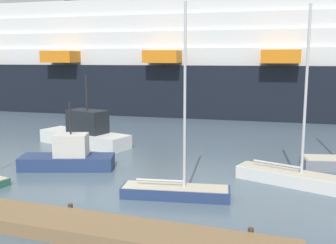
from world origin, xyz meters
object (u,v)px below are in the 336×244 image
Objects in this scene: sailboat_1 at (176,189)px; cruise_ship at (226,63)px; fishing_boat_0 at (85,133)px; fishing_boat_1 at (68,157)px; sailboat_0 at (292,176)px.

sailboat_1 is 0.09× the size of cruise_ship.
fishing_boat_0 reaches higher than fishing_boat_1.
fishing_boat_0 is 1.36× the size of fishing_boat_1.
cruise_ship is at bearing 124.86° from sailboat_0.
sailboat_0 is 1.01× the size of sailboat_1.
cruise_ship is (-10.21, 32.83, 6.45)m from sailboat_0.
cruise_ship is (4.88, 34.07, 6.18)m from fishing_boat_1.
sailboat_0 is 7.58m from sailboat_1.
fishing_boat_0 is 0.07× the size of cruise_ship.
sailboat_1 is 15.59m from fishing_boat_0.
sailboat_0 is 34.98m from cruise_ship.
cruise_ship is at bearing 86.08° from sailboat_1.
fishing_boat_1 is at bearing 150.10° from sailboat_1.
sailboat_1 is 1.56× the size of fishing_boat_1.
fishing_boat_1 is (-15.09, -1.24, 0.27)m from sailboat_0.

